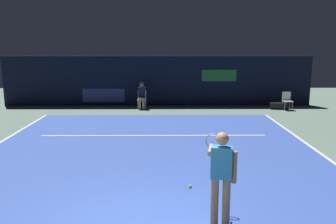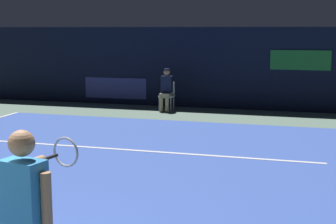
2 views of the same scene
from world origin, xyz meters
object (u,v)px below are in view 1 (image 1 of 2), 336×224
Objects in this scene: tennis_player at (221,173)px; equipment_bag at (278,106)px; courtside_chair_near at (287,100)px; line_judge_on_chair at (142,95)px; tennis_ball at (190,186)px.

equipment_bag is at bearing 67.62° from tennis_player.
tennis_player reaches higher than courtside_chair_near.
courtside_chair_near is at bearing 65.81° from tennis_player.
tennis_ball is at bearing -80.03° from line_judge_on_chair.
tennis_ball is (-0.41, 1.66, -0.94)m from tennis_player.
line_judge_on_chair is (-2.15, 11.55, -0.30)m from tennis_player.
courtside_chair_near reaches higher than equipment_bag.
courtside_chair_near is (5.05, 11.24, -0.49)m from tennis_player.
tennis_ball is at bearing -119.68° from courtside_chair_near.
tennis_ball is at bearing -106.67° from equipment_bag.
tennis_ball is (-5.46, -9.58, -0.46)m from courtside_chair_near.
tennis_ball is 0.08× the size of equipment_bag.
courtside_chair_near reaches higher than tennis_ball.
tennis_player is 12.33m from courtside_chair_near.
equipment_bag is (5.11, 9.75, 0.11)m from tennis_ball.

